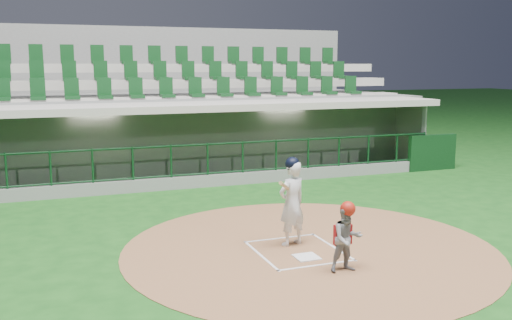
{
  "coord_description": "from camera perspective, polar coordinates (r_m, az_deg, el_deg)",
  "views": [
    {
      "loc": [
        -4.38,
        -9.76,
        3.5
      ],
      "look_at": [
        0.24,
        2.6,
        1.3
      ],
      "focal_mm": 40.0,
      "sensor_mm": 36.0,
      "label": 1
    }
  ],
  "objects": [
    {
      "name": "batter",
      "position": [
        11.11,
        3.61,
        -4.14
      ],
      "size": [
        0.89,
        0.93,
        1.75
      ],
      "color": "silver",
      "rests_on": "dirt_circle"
    },
    {
      "name": "home_plate",
      "position": [
        10.65,
        5.08,
        -9.64
      ],
      "size": [
        0.43,
        0.43,
        0.02
      ],
      "primitive_type": "cube",
      "color": "white",
      "rests_on": "dirt_circle"
    },
    {
      "name": "dugout_structure",
      "position": [
        18.3,
        -6.25,
        1.43
      ],
      "size": [
        16.4,
        3.7,
        3.0
      ],
      "color": "slate",
      "rests_on": "ground"
    },
    {
      "name": "seating_deck",
      "position": [
        21.23,
        -8.51,
        3.75
      ],
      "size": [
        17.0,
        6.72,
        5.15
      ],
      "color": "slate",
      "rests_on": "ground"
    },
    {
      "name": "dirt_circle",
      "position": [
        11.2,
        5.36,
        -8.75
      ],
      "size": [
        7.2,
        7.2,
        0.01
      ],
      "primitive_type": "cylinder",
      "color": "brown",
      "rests_on": "ground"
    },
    {
      "name": "batter_box_chalk",
      "position": [
        10.99,
        4.17,
        -9.04
      ],
      "size": [
        1.55,
        1.8,
        0.01
      ],
      "color": "white",
      "rests_on": "ground"
    },
    {
      "name": "catcher",
      "position": [
        9.89,
        9.08,
        -7.61
      ],
      "size": [
        0.57,
        0.45,
        1.23
      ],
      "color": "gray",
      "rests_on": "dirt_circle"
    },
    {
      "name": "ground",
      "position": [
        11.25,
        3.52,
        -8.67
      ],
      "size": [
        120.0,
        120.0,
        0.0
      ],
      "primitive_type": "plane",
      "color": "#144715",
      "rests_on": "ground"
    }
  ]
}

